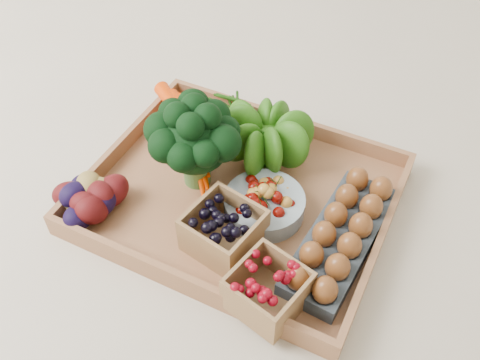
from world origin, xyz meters
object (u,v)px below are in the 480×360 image
at_px(broccoli, 196,155).
at_px(egg_carton, 340,240).
at_px(cherry_bowl, 264,205).
at_px(tray, 240,199).

height_order(broccoli, egg_carton, broccoli).
distance_m(cherry_bowl, egg_carton, 0.15).
xyz_separation_m(cherry_bowl, egg_carton, (0.15, -0.01, -0.00)).
height_order(tray, broccoli, broccoli).
height_order(tray, cherry_bowl, cherry_bowl).
xyz_separation_m(broccoli, cherry_bowl, (0.15, -0.02, -0.05)).
distance_m(tray, broccoli, 0.12).
distance_m(tray, egg_carton, 0.21).
bearing_deg(egg_carton, broccoli, 178.91).
bearing_deg(egg_carton, tray, 176.79).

